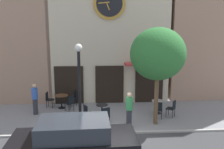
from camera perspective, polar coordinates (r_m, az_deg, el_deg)
ground_plane at (r=10.08m, az=0.11°, el=-16.52°), size 24.43×11.47×0.13m
clock_building at (r=15.83m, az=-0.86°, el=16.59°), size 7.32×3.52×11.90m
neighbor_building_right at (r=18.74m, az=22.53°, el=14.82°), size 6.82×4.44×12.22m
street_lamp at (r=11.50m, az=-7.53°, el=-2.45°), size 0.36×0.36×3.88m
street_tree at (r=11.52m, az=10.54°, el=4.63°), size 2.56×2.31×4.62m
cafe_table_center_right at (r=14.47m, az=-11.61°, el=-5.47°), size 0.77×0.77×0.77m
cafe_table_center at (r=12.59m, az=-2.34°, el=-8.13°), size 0.60×0.60×0.77m
cafe_table_rightmost at (r=13.61m, az=10.48°, el=-6.87°), size 0.64×0.64×0.72m
cafe_chair_corner at (r=11.82m, az=-1.57°, el=-9.29°), size 0.53×0.53×0.90m
cafe_chair_curbside at (r=13.22m, az=13.74°, el=-7.36°), size 0.56×0.56×0.90m
cafe_chair_left_end at (r=12.20m, az=-5.73°, el=-8.66°), size 0.54×0.54×0.90m
cafe_chair_mid_row at (r=14.81m, az=-14.43°, el=-5.37°), size 0.44×0.44×0.90m
cafe_chair_by_entrance at (r=12.85m, az=10.65°, el=-7.77°), size 0.49×0.49×0.90m
cafe_chair_under_awning at (r=13.86m, az=-9.64°, el=-6.32°), size 0.57×0.57×0.90m
cafe_chair_facing_wall at (r=14.84m, az=-8.79°, el=-5.11°), size 0.53×0.53×0.90m
pedestrian_blue at (r=13.77m, az=-17.37°, el=-5.35°), size 0.33×0.33×1.67m
pedestrian_green at (r=11.54m, az=3.99°, el=-8.07°), size 0.41×0.41×1.67m
parked_car_black at (r=8.85m, az=-8.76°, el=-15.12°), size 4.35×2.12×1.55m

